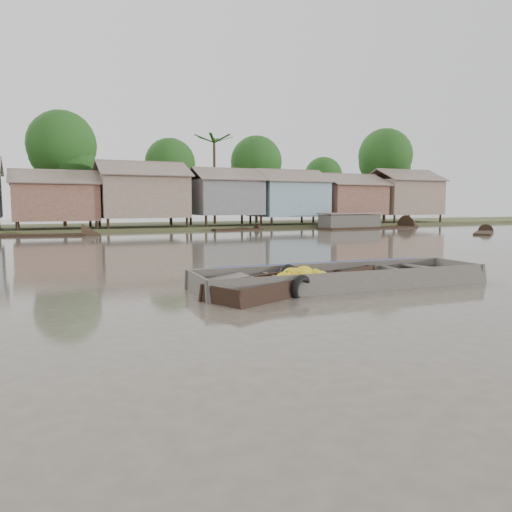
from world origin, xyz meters
name	(u,v)px	position (x,y,z in m)	size (l,w,h in m)	color
ground	(298,293)	(0.00, 0.00, 0.00)	(120.00, 120.00, 0.00)	#514A3E
riverbank	(142,192)	(3.03, 31.86, 3.07)	(120.00, 12.47, 10.22)	#384723
banana_boat	(297,283)	(0.28, 0.52, 0.15)	(5.54, 3.38, 0.78)	black
viewer_boat	(341,283)	(1.58, 0.52, 0.07)	(7.82, 2.41, 0.62)	#443D39
distant_boats	(301,227)	(13.88, 24.22, 0.22)	(45.21, 14.73, 1.38)	black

